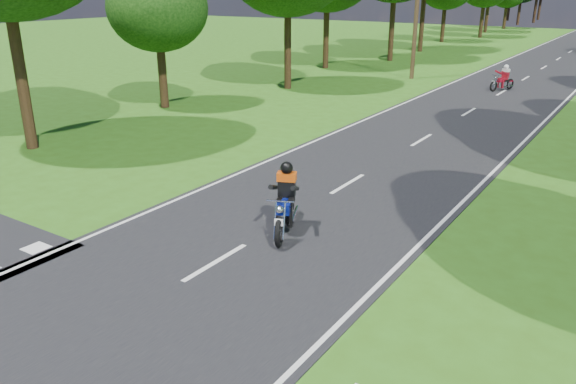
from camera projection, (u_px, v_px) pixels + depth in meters
The scene contains 6 objects.
ground at pixel (145, 305), 10.36m from camera, with size 160.00×160.00×0.00m, color #305B14.
main_road at pixel (570, 52), 49.47m from camera, with size 7.00×140.00×0.02m, color black.
road_markings at pixel (565, 54), 48.07m from camera, with size 7.40×140.00×0.01m.
telegraph_pole at pixel (417, 11), 33.96m from camera, with size 1.20×0.26×8.00m.
rider_near_blue at pixel (285, 198), 13.13m from camera, with size 0.67×2.01×1.68m, color navy, non-canonical shape.
rider_far_red at pixel (503, 78), 31.12m from camera, with size 0.57×1.70×1.41m, color #B30D28, non-canonical shape.
Camera 1 is at (7.16, -6.04, 5.55)m, focal length 35.00 mm.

